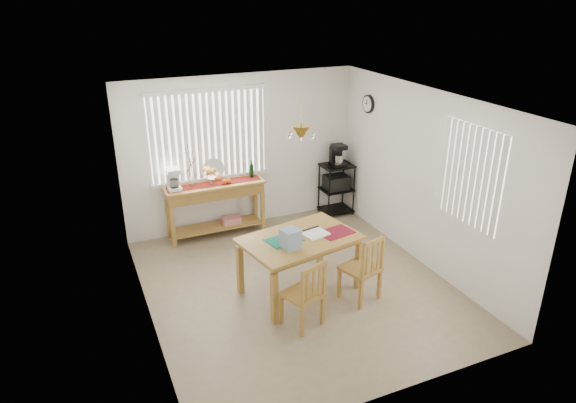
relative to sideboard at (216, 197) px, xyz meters
name	(u,v)px	position (x,y,z in m)	size (l,w,h in m)	color
ground	(297,286)	(0.56, -2.00, -0.69)	(4.00, 4.50, 0.01)	gray
room_shell	(298,171)	(0.56, -1.99, 1.01)	(4.20, 4.70, 2.70)	white
sideboard	(216,197)	(0.00, 0.00, 0.00)	(1.62, 0.46, 0.91)	#AD823A
sideboard_items	(197,177)	(-0.28, 0.02, 0.37)	(1.54, 0.38, 0.70)	maroon
wire_cart	(336,184)	(2.24, -0.01, -0.12)	(0.55, 0.44, 0.93)	black
cart_items	(337,155)	(2.24, 0.00, 0.42)	(0.22, 0.26, 0.38)	black
dining_table	(300,244)	(0.54, -2.10, 0.03)	(1.66, 1.24, 0.81)	#AD823A
table_items	(297,237)	(0.42, -2.26, 0.22)	(1.23, 0.55, 0.26)	#157A64
chair_left	(305,295)	(0.26, -2.85, -0.24)	(0.53, 0.53, 0.90)	#AD823A
chair_right	(363,269)	(1.20, -2.64, -0.22)	(0.55, 0.55, 0.95)	#AD823A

